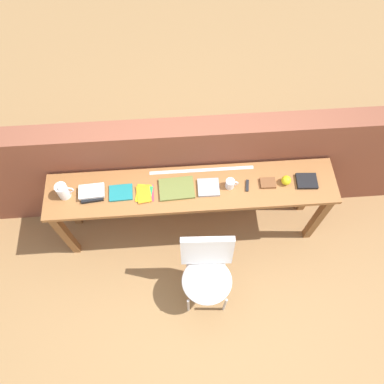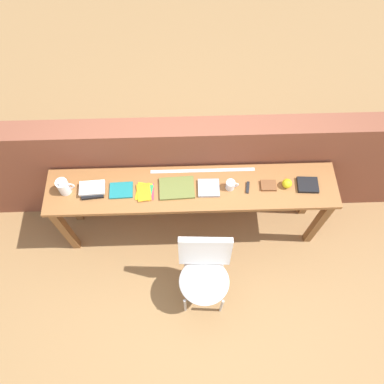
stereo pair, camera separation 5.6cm
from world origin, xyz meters
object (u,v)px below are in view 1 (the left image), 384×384
Objects in this scene: leather_journal_brown at (268,183)px; sports_ball_small at (286,180)px; book_open_centre at (177,189)px; chair_white_moulded at (207,271)px; pamphlet_pile_colourful at (145,193)px; pitcher_white at (63,191)px; multitool_folded at (247,186)px; mug at (230,184)px; book_repair_rightmost at (307,181)px; magazine_cycling at (121,193)px; book_stack_leftmost at (92,193)px.

sports_ball_small reaches higher than leather_journal_brown.
chair_white_moulded is at bearing -73.31° from book_open_centre.
leather_journal_brown reaches higher than pamphlet_pile_colourful.
leather_journal_brown is (0.56, 0.62, 0.37)m from chair_white_moulded.
pitcher_white is 1.67× the size of multitool_folded.
mug is (1.39, -0.01, -0.03)m from pitcher_white.
mug is at bearing 68.84° from chair_white_moulded.
leather_journal_brown is at bearing 179.75° from sports_ball_small.
pamphlet_pile_colourful is 1.11× the size of book_repair_rightmost.
mug is (0.93, 0.00, 0.04)m from magazine_cycling.
pitcher_white is at bearing -176.94° from book_repair_rightmost.
pitcher_white is 1.54m from multitool_folded.
book_open_centre is at bearing -176.89° from book_repair_rightmost.
book_open_centre is at bearing 179.69° from mug.
mug is at bearing 1.74° from pamphlet_pile_colourful.
book_stack_leftmost is 1.65m from sports_ball_small.
pitcher_white is at bearing 179.37° from multitool_folded.
book_stack_leftmost is 2.64× the size of sports_ball_small.
mug reaches higher than book_repair_rightmost.
pitcher_white is 1.87m from sports_ball_small.
book_open_centre reaches higher than chair_white_moulded.
book_stack_leftmost is at bearing -176.85° from book_repair_rightmost.
mug is (0.45, -0.00, 0.03)m from book_open_centre.
magazine_cycling is at bearing -176.58° from book_repair_rightmost.
pitcher_white reaches higher than chair_white_moulded.
chair_white_moulded is at bearing -139.14° from sports_ball_small.
leather_journal_brown is (1.25, 0.01, 0.00)m from magazine_cycling.
book_open_centre is 2.28× the size of leather_journal_brown.
book_stack_leftmost is (0.23, -0.00, -0.05)m from pitcher_white.
magazine_cycling is at bearing -179.77° from mug.
book_stack_leftmost reaches higher than pamphlet_pile_colourful.
book_open_centre reaches higher than pamphlet_pile_colourful.
sports_ball_small reaches higher than pamphlet_pile_colourful.
leather_journal_brown is at bearing -0.06° from book_stack_leftmost.
book_repair_rightmost is at bearing -0.25° from mug.
magazine_cycling is at bearing 178.28° from book_open_centre.
sports_ball_small is 0.18m from book_repair_rightmost.
magazine_cycling is 0.20m from pamphlet_pile_colourful.
magazine_cycling is 1.07m from multitool_folded.
book_open_centre and leather_journal_brown have the same top height.
leather_journal_brown is (0.18, 0.01, 0.00)m from multitool_folded.
magazine_cycling is 1.01× the size of pamphlet_pile_colourful.
book_repair_rightmost is at bearing -1.65° from sports_ball_small.
magazine_cycling is (0.47, -0.01, -0.07)m from pitcher_white.
sports_ball_small is at bearing -178.27° from book_repair_rightmost.
book_stack_leftmost is at bearing 176.02° from magazine_cycling.
chair_white_moulded is 4.63× the size of pamphlet_pile_colourful.
multitool_folded is at bearing -2.23° from magazine_cycling.
pamphlet_pile_colourful is at bearing -178.84° from sports_ball_small.
book_stack_leftmost reaches higher than book_open_centre.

